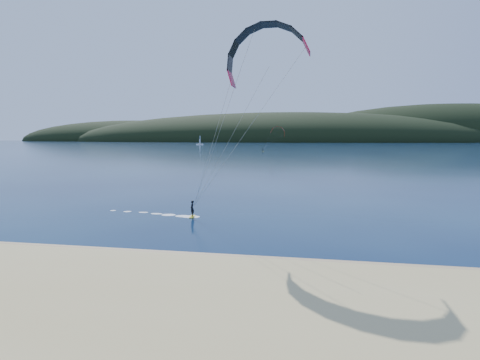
# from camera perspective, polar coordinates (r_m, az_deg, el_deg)

# --- Properties ---
(ground) EXTENTS (1800.00, 1800.00, 0.00)m
(ground) POSITION_cam_1_polar(r_m,az_deg,el_deg) (24.10, -12.67, -14.38)
(ground) COLOR #061432
(ground) RESTS_ON ground
(wet_sand) EXTENTS (220.00, 2.50, 0.10)m
(wet_sand) POSITION_cam_1_polar(r_m,az_deg,el_deg) (28.05, -9.03, -11.20)
(wet_sand) COLOR #937455
(wet_sand) RESTS_ON ground
(headland) EXTENTS (1200.00, 310.00, 140.00)m
(headland) POSITION_cam_1_polar(r_m,az_deg,el_deg) (766.09, 9.70, 5.60)
(headland) COLOR black
(headland) RESTS_ON ground
(kitesurfer_near) EXTENTS (23.33, 6.70, 18.08)m
(kitesurfer_near) POSITION_cam_1_polar(r_m,az_deg,el_deg) (36.12, 3.62, 15.50)
(kitesurfer_near) COLOR yellow
(kitesurfer_near) RESTS_ON ground
(kitesurfer_far) EXTENTS (13.75, 6.07, 14.02)m
(kitesurfer_far) POSITION_cam_1_polar(r_m,az_deg,el_deg) (223.25, 5.53, 6.79)
(kitesurfer_far) COLOR yellow
(kitesurfer_far) RESTS_ON ground
(sailboat) EXTENTS (7.70, 5.07, 11.20)m
(sailboat) POSITION_cam_1_polar(r_m,az_deg,el_deg) (443.16, -5.94, 5.30)
(sailboat) COLOR white
(sailboat) RESTS_ON ground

